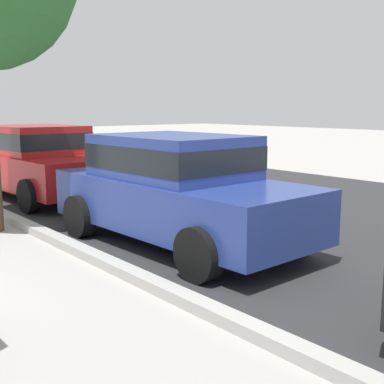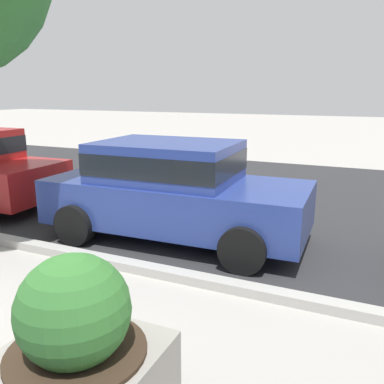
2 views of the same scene
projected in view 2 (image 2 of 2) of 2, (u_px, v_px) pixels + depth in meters
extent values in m
cube|color=#2D2D30|center=(210.00, 190.00, 9.77)|extent=(60.00, 9.00, 0.01)
cube|color=#B2AFA8|center=(88.00, 257.00, 5.69)|extent=(60.00, 0.20, 0.12)
cylinder|color=#38281C|center=(77.00, 351.00, 2.67)|extent=(0.92, 0.92, 0.03)
sphere|color=#387A33|center=(74.00, 310.00, 2.60)|extent=(0.74, 0.74, 0.74)
cylinder|color=black|center=(47.00, 187.00, 8.72)|extent=(0.65, 0.24, 0.64)
cube|color=navy|center=(176.00, 202.00, 6.45)|extent=(4.16, 1.84, 0.70)
cube|color=navy|center=(167.00, 161.00, 6.34)|extent=(2.18, 1.64, 0.60)
cube|color=black|center=(167.00, 161.00, 6.34)|extent=(2.19, 1.65, 0.33)
cylinder|color=black|center=(270.00, 214.00, 6.79)|extent=(0.65, 0.24, 0.64)
cylinder|color=black|center=(243.00, 250.00, 5.26)|extent=(0.65, 0.24, 0.64)
cylinder|color=black|center=(131.00, 199.00, 7.77)|extent=(0.65, 0.24, 0.64)
cylinder|color=black|center=(75.00, 225.00, 6.24)|extent=(0.65, 0.24, 0.64)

